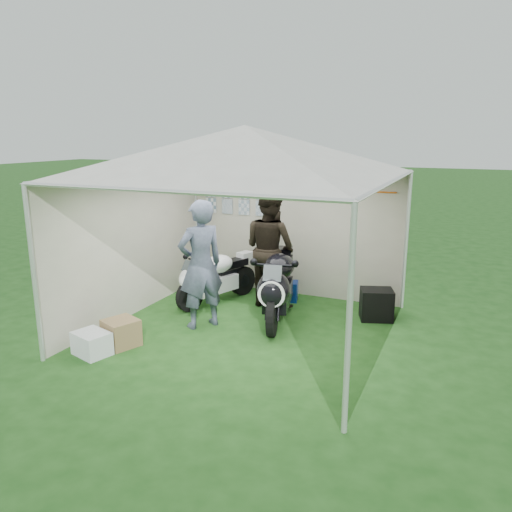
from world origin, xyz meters
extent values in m
plane|color=#194313|center=(0.00, 0.00, 0.00)|extent=(80.00, 80.00, 0.00)
cylinder|color=silver|center=(-2.00, -2.00, 1.15)|extent=(0.06, 0.06, 2.30)
cylinder|color=silver|center=(2.00, -2.00, 1.15)|extent=(0.06, 0.06, 2.30)
cylinder|color=silver|center=(-2.00, 2.00, 1.15)|extent=(0.06, 0.06, 2.30)
cylinder|color=silver|center=(2.00, 2.00, 1.15)|extent=(0.06, 0.06, 2.30)
cube|color=beige|center=(0.00, 2.00, 1.15)|extent=(4.00, 0.02, 2.30)
cube|color=beige|center=(-2.00, 0.00, 1.15)|extent=(0.02, 4.00, 2.30)
cube|color=beige|center=(2.00, 0.00, 1.15)|extent=(0.02, 4.00, 2.30)
pyramid|color=silver|center=(0.00, 0.00, 2.65)|extent=(5.66, 5.66, 0.70)
cube|color=#99A5B7|center=(-1.65, 1.98, 1.85)|extent=(0.22, 0.02, 0.28)
cube|color=#99A5B7|center=(-1.30, 1.98, 1.85)|extent=(0.22, 0.02, 0.28)
cube|color=#99A5B7|center=(-0.95, 1.98, 1.85)|extent=(0.22, 0.01, 0.28)
cube|color=#99A5B7|center=(-0.60, 1.98, 1.85)|extent=(0.22, 0.01, 0.28)
cube|color=#99A5B7|center=(-1.65, 1.98, 1.55)|extent=(0.22, 0.02, 0.28)
cube|color=#99A5B7|center=(-1.30, 1.98, 1.55)|extent=(0.22, 0.01, 0.28)
cube|color=#99A5B7|center=(-0.95, 1.98, 1.55)|extent=(0.22, 0.02, 0.28)
cube|color=#99A5B7|center=(-0.60, 1.98, 1.55)|extent=(0.22, 0.01, 0.28)
cylinder|color=#D8590C|center=(0.20, 1.97, 1.95)|extent=(3.20, 0.02, 0.02)
cylinder|color=black|center=(-1.21, 0.39, 0.27)|extent=(0.26, 0.53, 0.53)
cylinder|color=black|center=(-0.79, 1.56, 0.27)|extent=(0.30, 0.55, 0.53)
cube|color=white|center=(-1.01, 0.93, 0.34)|extent=(0.56, 0.89, 0.27)
ellipsoid|color=white|center=(-1.18, 0.47, 0.55)|extent=(0.55, 0.63, 0.44)
ellipsoid|color=white|center=(-0.99, 1.01, 0.69)|extent=(0.55, 0.64, 0.31)
cube|color=black|center=(-0.87, 1.35, 0.64)|extent=(0.39, 0.58, 0.12)
cube|color=white|center=(-0.77, 1.62, 0.71)|extent=(0.27, 0.32, 0.16)
cube|color=black|center=(-0.90, 1.26, 0.49)|extent=(0.25, 0.49, 0.09)
cube|color=#3F474C|center=(-1.21, 0.37, 0.78)|extent=(0.24, 0.19, 0.19)
cylinder|color=black|center=(0.44, -0.03, 0.33)|extent=(0.27, 0.66, 0.65)
cylinder|color=black|center=(0.06, 1.45, 0.33)|extent=(0.32, 0.67, 0.65)
cube|color=black|center=(0.26, 0.66, 0.41)|extent=(0.61, 1.09, 0.33)
ellipsoid|color=black|center=(0.41, 0.08, 0.67)|extent=(0.63, 0.75, 0.54)
ellipsoid|color=black|center=(0.24, 0.76, 0.85)|extent=(0.63, 0.77, 0.38)
cube|color=black|center=(0.13, 1.18, 0.78)|extent=(0.43, 0.70, 0.15)
cube|color=black|center=(0.04, 1.53, 0.87)|extent=(0.31, 0.37, 0.20)
cube|color=#9B2A13|center=(0.16, 1.08, 0.60)|extent=(0.25, 0.61, 0.11)
cube|color=#3F474C|center=(0.44, -0.05, 0.95)|extent=(0.29, 0.22, 0.23)
cylinder|color=white|center=(0.47, -0.15, 0.67)|extent=(0.38, 0.12, 0.39)
cube|color=#1334B7|center=(0.04, 1.55, 0.17)|extent=(0.52, 0.39, 0.35)
imported|color=black|center=(-0.12, 1.23, 1.00)|extent=(1.19, 1.08, 2.00)
imported|color=slate|center=(-0.70, -0.11, 0.98)|extent=(0.79, 0.85, 1.96)
cube|color=black|center=(1.70, 1.26, 0.25)|extent=(0.60, 0.54, 0.49)
cube|color=silver|center=(-1.54, -1.59, 0.16)|extent=(0.55, 0.48, 0.31)
cube|color=olive|center=(-1.36, -1.19, 0.19)|extent=(0.55, 0.55, 0.38)
camera|label=1|loc=(2.97, -6.38, 2.88)|focal=35.00mm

